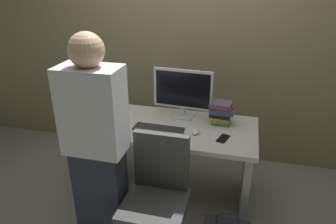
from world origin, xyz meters
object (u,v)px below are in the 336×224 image
at_px(cup_by_monitor, 121,107).
at_px(cup_near_keyboard, 118,122).
at_px(keyboard, 159,129).
at_px(desk, 169,147).
at_px(cell_phone, 223,138).
at_px(monitor, 183,91).
at_px(mouse, 196,132).
at_px(person_at_desk, 97,151).
at_px(book_stack, 221,112).
at_px(office_chair, 157,205).

bearing_deg(cup_by_monitor, cup_near_keyboard, -72.78).
height_order(keyboard, cup_by_monitor, cup_by_monitor).
height_order(desk, cell_phone, cell_phone).
height_order(monitor, mouse, monitor).
relative_size(person_at_desk, mouse, 16.39).
bearing_deg(book_stack, office_chair, -112.18).
distance_m(person_at_desk, cup_near_keyboard, 0.61).
relative_size(office_chair, keyboard, 2.19).
relative_size(office_chair, book_stack, 4.39).
distance_m(keyboard, cup_by_monitor, 0.55).
bearing_deg(cup_by_monitor, book_stack, -1.90).
xyz_separation_m(office_chair, person_at_desk, (-0.40, -0.04, 0.41)).
bearing_deg(office_chair, book_stack, 67.82).
distance_m(cup_near_keyboard, book_stack, 0.91).
xyz_separation_m(person_at_desk, cell_phone, (0.80, 0.60, -0.12)).
bearing_deg(desk, person_at_desk, -113.67).
height_order(desk, monitor, monitor).
distance_m(book_stack, cell_phone, 0.31).
xyz_separation_m(office_chair, cup_near_keyboard, (-0.51, 0.55, 0.34)).
xyz_separation_m(office_chair, keyboard, (-0.15, 0.58, 0.30)).
height_order(desk, book_stack, book_stack).
height_order(office_chair, keyboard, office_chair).
distance_m(cup_by_monitor, cell_phone, 1.06).
distance_m(person_at_desk, cell_phone, 1.01).
relative_size(person_at_desk, monitor, 3.03).
relative_size(keyboard, cup_near_keyboard, 4.82).
bearing_deg(monitor, person_at_desk, -112.94).
relative_size(monitor, keyboard, 1.26).
height_order(office_chair, cell_phone, office_chair).
distance_m(office_chair, person_at_desk, 0.58).
bearing_deg(office_chair, cup_near_keyboard, 132.61).
bearing_deg(person_at_desk, cup_by_monitor, 102.54).
relative_size(desk, person_at_desk, 0.92).
distance_m(person_at_desk, monitor, 1.02).
xyz_separation_m(monitor, cup_by_monitor, (-0.60, -0.01, -0.22)).
height_order(keyboard, mouse, mouse).
xyz_separation_m(person_at_desk, monitor, (0.39, 0.93, 0.14)).
xyz_separation_m(mouse, cell_phone, (0.23, -0.04, -0.01)).
height_order(monitor, book_stack, monitor).
xyz_separation_m(mouse, cup_near_keyboard, (-0.67, -0.05, 0.03)).
height_order(monitor, cup_by_monitor, monitor).
bearing_deg(monitor, mouse, -58.72).
distance_m(cup_by_monitor, book_stack, 0.96).
xyz_separation_m(office_chair, cell_phone, (0.40, 0.56, 0.30)).
bearing_deg(cell_phone, monitor, 158.52).
relative_size(desk, book_stack, 7.08).
xyz_separation_m(book_stack, cell_phone, (0.05, -0.29, -0.10)).
bearing_deg(office_chair, mouse, 74.40).
height_order(mouse, cup_by_monitor, cup_by_monitor).
bearing_deg(monitor, book_stack, -6.10).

